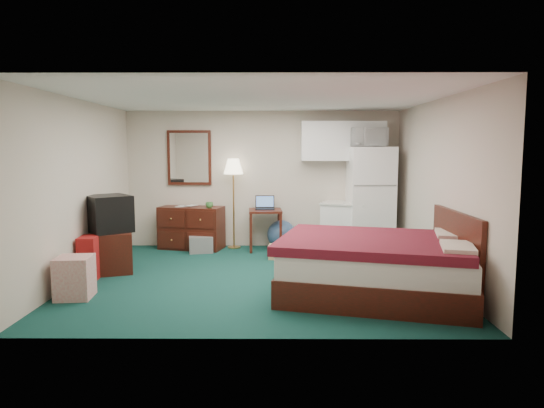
{
  "coord_description": "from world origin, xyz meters",
  "views": [
    {
      "loc": [
        0.23,
        -6.72,
        1.82
      ],
      "look_at": [
        0.18,
        0.4,
        1.0
      ],
      "focal_mm": 32.0,
      "sensor_mm": 36.0,
      "label": 1
    }
  ],
  "objects_px": {
    "desk": "(265,230)",
    "fridge": "(370,199)",
    "floor_lamp": "(234,204)",
    "dresser": "(192,228)",
    "suitcase": "(89,258)",
    "tv_stand": "(111,252)",
    "bed": "(376,267)",
    "kitchen_counter": "(344,227)"
  },
  "relations": [
    {
      "from": "desk",
      "to": "bed",
      "type": "xyz_separation_m",
      "value": [
        1.43,
        -2.7,
        -0.01
      ]
    },
    {
      "from": "floor_lamp",
      "to": "suitcase",
      "type": "xyz_separation_m",
      "value": [
        -1.83,
        -2.19,
        -0.51
      ]
    },
    {
      "from": "floor_lamp",
      "to": "fridge",
      "type": "height_order",
      "value": "fridge"
    },
    {
      "from": "suitcase",
      "to": "desk",
      "type": "bearing_deg",
      "value": 34.59
    },
    {
      "from": "bed",
      "to": "floor_lamp",
      "type": "bearing_deg",
      "value": 139.11
    },
    {
      "from": "dresser",
      "to": "fridge",
      "type": "relative_size",
      "value": 0.61
    },
    {
      "from": "bed",
      "to": "dresser",
      "type": "bearing_deg",
      "value": 148.83
    },
    {
      "from": "floor_lamp",
      "to": "dresser",
      "type": "bearing_deg",
      "value": -174.77
    },
    {
      "from": "desk",
      "to": "bed",
      "type": "bearing_deg",
      "value": -65.47
    },
    {
      "from": "desk",
      "to": "fridge",
      "type": "distance_m",
      "value": 1.95
    },
    {
      "from": "dresser",
      "to": "tv_stand",
      "type": "xyz_separation_m",
      "value": [
        -0.91,
        -1.67,
        -0.09
      ]
    },
    {
      "from": "desk",
      "to": "fridge",
      "type": "relative_size",
      "value": 0.4
    },
    {
      "from": "floor_lamp",
      "to": "bed",
      "type": "relative_size",
      "value": 0.73
    },
    {
      "from": "fridge",
      "to": "suitcase",
      "type": "xyz_separation_m",
      "value": [
        -4.28,
        -2.02,
        -0.62
      ]
    },
    {
      "from": "desk",
      "to": "fridge",
      "type": "xyz_separation_m",
      "value": [
        1.87,
        0.03,
        0.56
      ]
    },
    {
      "from": "desk",
      "to": "dresser",
      "type": "bearing_deg",
      "value": 171.24
    },
    {
      "from": "fridge",
      "to": "desk",
      "type": "bearing_deg",
      "value": 179.66
    },
    {
      "from": "kitchen_counter",
      "to": "fridge",
      "type": "bearing_deg",
      "value": 15.91
    },
    {
      "from": "kitchen_counter",
      "to": "tv_stand",
      "type": "height_order",
      "value": "kitchen_counter"
    },
    {
      "from": "bed",
      "to": "tv_stand",
      "type": "height_order",
      "value": "bed"
    },
    {
      "from": "floor_lamp",
      "to": "bed",
      "type": "height_order",
      "value": "floor_lamp"
    },
    {
      "from": "floor_lamp",
      "to": "desk",
      "type": "xyz_separation_m",
      "value": [
        0.58,
        -0.2,
        -0.45
      ]
    },
    {
      "from": "dresser",
      "to": "kitchen_counter",
      "type": "xyz_separation_m",
      "value": [
        2.77,
        -0.07,
        0.03
      ]
    },
    {
      "from": "desk",
      "to": "tv_stand",
      "type": "relative_size",
      "value": 1.12
    },
    {
      "from": "desk",
      "to": "tv_stand",
      "type": "distance_m",
      "value": 2.74
    },
    {
      "from": "kitchen_counter",
      "to": "suitcase",
      "type": "height_order",
      "value": "kitchen_counter"
    },
    {
      "from": "dresser",
      "to": "floor_lamp",
      "type": "height_order",
      "value": "floor_lamp"
    },
    {
      "from": "fridge",
      "to": "suitcase",
      "type": "height_order",
      "value": "fridge"
    },
    {
      "from": "tv_stand",
      "to": "suitcase",
      "type": "xyz_separation_m",
      "value": [
        -0.15,
        -0.45,
        0.01
      ]
    },
    {
      "from": "kitchen_counter",
      "to": "fridge",
      "type": "relative_size",
      "value": 0.45
    },
    {
      "from": "desk",
      "to": "suitcase",
      "type": "distance_m",
      "value": 3.13
    },
    {
      "from": "bed",
      "to": "tv_stand",
      "type": "distance_m",
      "value": 3.86
    },
    {
      "from": "dresser",
      "to": "kitchen_counter",
      "type": "relative_size",
      "value": 1.36
    },
    {
      "from": "floor_lamp",
      "to": "fridge",
      "type": "bearing_deg",
      "value": -3.96
    },
    {
      "from": "floor_lamp",
      "to": "suitcase",
      "type": "distance_m",
      "value": 2.9
    },
    {
      "from": "tv_stand",
      "to": "floor_lamp",
      "type": "bearing_deg",
      "value": 28.01
    },
    {
      "from": "floor_lamp",
      "to": "suitcase",
      "type": "relative_size",
      "value": 2.69
    },
    {
      "from": "floor_lamp",
      "to": "tv_stand",
      "type": "bearing_deg",
      "value": -133.9
    },
    {
      "from": "dresser",
      "to": "desk",
      "type": "relative_size",
      "value": 1.54
    },
    {
      "from": "desk",
      "to": "floor_lamp",
      "type": "bearing_deg",
      "value": 157.83
    },
    {
      "from": "dresser",
      "to": "desk",
      "type": "bearing_deg",
      "value": 7.38
    },
    {
      "from": "dresser",
      "to": "floor_lamp",
      "type": "xyz_separation_m",
      "value": [
        0.77,
        0.07,
        0.43
      ]
    }
  ]
}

